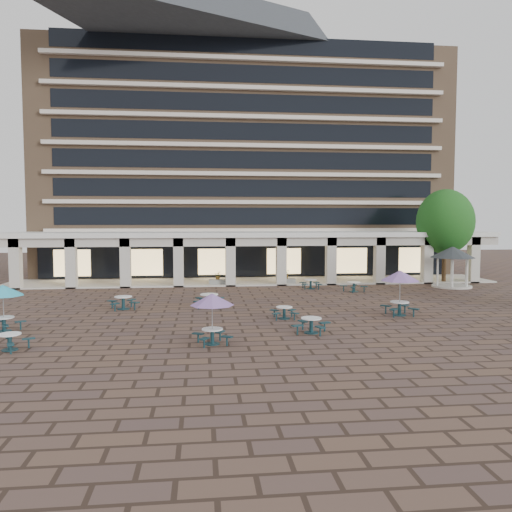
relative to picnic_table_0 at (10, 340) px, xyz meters
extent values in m
plane|color=brown|center=(12.38, 7.10, -0.41)|extent=(120.00, 120.00, 0.00)
cube|color=#8E6D50|center=(12.38, 32.60, 10.59)|extent=(40.00, 15.00, 22.00)
cube|color=beige|center=(12.38, 24.85, 4.09)|extent=(36.80, 0.50, 0.35)
cube|color=black|center=(12.38, 25.08, 5.39)|extent=(35.20, 0.05, 1.60)
cube|color=beige|center=(12.38, 24.85, 6.69)|extent=(36.80, 0.50, 0.35)
cube|color=black|center=(12.38, 25.08, 7.99)|extent=(35.20, 0.05, 1.60)
cube|color=beige|center=(12.38, 24.85, 9.29)|extent=(36.80, 0.50, 0.35)
cube|color=black|center=(12.38, 25.08, 10.59)|extent=(35.20, 0.05, 1.60)
cube|color=beige|center=(12.38, 24.85, 11.89)|extent=(36.80, 0.50, 0.35)
cube|color=black|center=(12.38, 25.08, 13.19)|extent=(35.20, 0.05, 1.60)
cube|color=beige|center=(12.38, 24.85, 14.49)|extent=(36.80, 0.50, 0.35)
cube|color=black|center=(12.38, 25.08, 15.79)|extent=(35.20, 0.05, 1.60)
cube|color=beige|center=(12.38, 24.85, 17.09)|extent=(36.80, 0.50, 0.35)
cube|color=black|center=(12.38, 25.08, 18.39)|extent=(35.20, 0.05, 1.60)
cube|color=beige|center=(12.38, 24.85, 19.69)|extent=(36.80, 0.50, 0.35)
cube|color=black|center=(12.38, 25.08, 20.99)|extent=(35.20, 0.05, 1.60)
cube|color=white|center=(12.38, 22.10, 3.79)|extent=(42.00, 6.60, 0.40)
cube|color=beige|center=(12.38, 19.25, 3.34)|extent=(42.00, 0.30, 0.90)
cube|color=black|center=(12.38, 24.80, 1.39)|extent=(38.00, 0.15, 3.20)
cube|color=beige|center=(12.38, 22.10, -0.35)|extent=(42.00, 6.00, 0.12)
cube|color=beige|center=(-6.62, 19.50, 1.59)|extent=(0.80, 0.80, 4.00)
cube|color=beige|center=(-2.40, 19.50, 1.59)|extent=(0.80, 0.80, 4.00)
cube|color=beige|center=(1.82, 19.50, 1.59)|extent=(0.80, 0.80, 4.00)
cube|color=beige|center=(6.04, 19.50, 1.59)|extent=(0.80, 0.80, 4.00)
cube|color=beige|center=(10.27, 19.50, 1.59)|extent=(0.80, 0.80, 4.00)
cube|color=beige|center=(14.49, 19.50, 1.59)|extent=(0.80, 0.80, 4.00)
cube|color=beige|center=(18.71, 19.50, 1.59)|extent=(0.80, 0.80, 4.00)
cube|color=beige|center=(22.93, 19.50, 1.59)|extent=(0.80, 0.80, 4.00)
cube|color=beige|center=(27.16, 19.50, 1.59)|extent=(0.80, 0.80, 4.00)
cube|color=beige|center=(31.38, 19.50, 1.59)|extent=(0.80, 0.80, 4.00)
cube|color=#FFD88C|center=(-3.62, 24.65, 1.19)|extent=(3.20, 0.08, 2.40)
cube|color=#FFD88C|center=(2.78, 24.65, 1.19)|extent=(3.20, 0.08, 2.40)
cube|color=#FFD88C|center=(9.18, 24.65, 1.19)|extent=(3.20, 0.08, 2.40)
cube|color=#FFD88C|center=(15.58, 24.65, 1.19)|extent=(3.20, 0.08, 2.40)
cube|color=#FFD88C|center=(21.98, 24.65, 1.19)|extent=(3.20, 0.08, 2.40)
cube|color=#FFD88C|center=(28.38, 24.65, 1.19)|extent=(3.20, 0.08, 2.40)
cylinder|color=#163842|center=(0.00, 0.00, -0.40)|extent=(0.64, 0.64, 0.04)
cylinder|color=#163842|center=(0.00, 0.00, -0.11)|extent=(0.17, 0.17, 0.61)
cylinder|color=white|center=(0.00, 0.00, 0.26)|extent=(0.92, 0.92, 0.05)
cube|color=#163842|center=(0.66, 0.28, -0.01)|extent=(0.57, 0.43, 0.05)
cylinder|color=#163842|center=(0.66, 0.28, -0.22)|extent=(0.07, 0.07, 0.39)
cube|color=#163842|center=(-0.28, 0.66, -0.01)|extent=(0.43, 0.57, 0.05)
cylinder|color=#163842|center=(-0.28, 0.66, -0.22)|extent=(0.07, 0.07, 0.39)
cube|color=#163842|center=(0.28, -0.66, -0.01)|extent=(0.43, 0.57, 0.05)
cylinder|color=#163842|center=(0.28, -0.66, -0.22)|extent=(0.07, 0.07, 0.39)
cylinder|color=#163842|center=(13.12, 1.77, -0.39)|extent=(0.69, 0.69, 0.04)
cylinder|color=#163842|center=(13.12, 1.77, -0.09)|extent=(0.18, 0.18, 0.65)
cylinder|color=white|center=(13.12, 1.77, 0.30)|extent=(0.98, 0.98, 0.05)
cube|color=#163842|center=(13.83, 2.03, 0.02)|extent=(0.60, 0.44, 0.05)
cylinder|color=#163842|center=(13.83, 2.03, -0.21)|extent=(0.08, 0.08, 0.41)
cube|color=#163842|center=(12.85, 2.49, 0.02)|extent=(0.44, 0.60, 0.05)
cylinder|color=#163842|center=(12.85, 2.49, -0.21)|extent=(0.08, 0.08, 0.41)
cube|color=#163842|center=(12.40, 1.50, 0.02)|extent=(0.60, 0.44, 0.05)
cylinder|color=#163842|center=(12.40, 1.50, -0.21)|extent=(0.08, 0.08, 0.41)
cube|color=#163842|center=(13.38, 1.05, 0.02)|extent=(0.44, 0.60, 0.05)
cylinder|color=#163842|center=(13.38, 1.05, -0.21)|extent=(0.08, 0.08, 0.41)
cylinder|color=#163842|center=(-1.62, 3.72, -0.40)|extent=(0.65, 0.65, 0.04)
cylinder|color=#163842|center=(-1.62, 3.72, -0.11)|extent=(0.17, 0.17, 0.61)
cylinder|color=white|center=(-1.62, 3.72, 0.27)|extent=(0.93, 0.93, 0.05)
cube|color=#163842|center=(-0.97, 4.03, 0.00)|extent=(0.57, 0.46, 0.05)
cylinder|color=#163842|center=(-0.97, 4.03, -0.22)|extent=(0.07, 0.07, 0.39)
cube|color=#163842|center=(-1.93, 4.38, 0.00)|extent=(0.46, 0.57, 0.05)
cylinder|color=#163842|center=(-1.93, 4.38, -0.22)|extent=(0.07, 0.07, 0.39)
cube|color=#163842|center=(-1.31, 3.07, 0.00)|extent=(0.46, 0.57, 0.05)
cylinder|color=#163842|center=(-1.31, 3.07, -0.22)|extent=(0.07, 0.07, 0.39)
cylinder|color=gray|center=(-1.62, 3.72, 0.70)|extent=(0.05, 0.05, 2.24)
cone|color=#30AECF|center=(-1.62, 3.72, 1.59)|extent=(1.96, 1.96, 0.51)
cylinder|color=#163842|center=(12.41, 5.37, -0.40)|extent=(0.62, 0.62, 0.04)
cylinder|color=#163842|center=(12.41, 5.37, -0.12)|extent=(0.16, 0.16, 0.59)
cylinder|color=white|center=(12.41, 5.37, 0.23)|extent=(0.89, 0.89, 0.04)
cube|color=#163842|center=(12.91, 5.84, -0.02)|extent=(0.53, 0.52, 0.04)
cylinder|color=#163842|center=(12.91, 5.84, -0.23)|extent=(0.07, 0.07, 0.37)
cube|color=#163842|center=(11.93, 5.87, -0.02)|extent=(0.52, 0.53, 0.04)
cylinder|color=#163842|center=(11.93, 5.87, -0.23)|extent=(0.07, 0.07, 0.37)
cube|color=#163842|center=(11.90, 4.89, -0.02)|extent=(0.53, 0.52, 0.04)
cylinder|color=#163842|center=(11.90, 4.89, -0.23)|extent=(0.07, 0.07, 0.37)
cube|color=#163842|center=(12.88, 4.86, -0.02)|extent=(0.52, 0.53, 0.04)
cylinder|color=#163842|center=(12.88, 4.86, -0.23)|extent=(0.07, 0.07, 0.37)
cylinder|color=#163842|center=(8.37, 0.10, -0.40)|extent=(0.64, 0.64, 0.04)
cylinder|color=#163842|center=(8.37, 0.10, -0.11)|extent=(0.16, 0.16, 0.60)
cylinder|color=white|center=(8.37, 0.10, 0.25)|extent=(0.91, 0.91, 0.05)
cube|color=#163842|center=(8.73, 0.71, -0.01)|extent=(0.47, 0.56, 0.05)
cylinder|color=#163842|center=(8.73, 0.71, -0.22)|extent=(0.07, 0.07, 0.38)
cube|color=#163842|center=(7.76, 0.46, -0.01)|extent=(0.56, 0.47, 0.05)
cylinder|color=#163842|center=(7.76, 0.46, -0.22)|extent=(0.07, 0.07, 0.38)
cube|color=#163842|center=(8.01, -0.52, -0.01)|extent=(0.47, 0.56, 0.05)
cylinder|color=#163842|center=(8.01, -0.52, -0.22)|extent=(0.07, 0.07, 0.38)
cube|color=#163842|center=(8.99, -0.26, -0.01)|extent=(0.56, 0.47, 0.05)
cylinder|color=#163842|center=(8.99, -0.26, -0.22)|extent=(0.07, 0.07, 0.38)
cylinder|color=gray|center=(8.37, 0.10, 0.68)|extent=(0.05, 0.05, 2.19)
cone|color=#8B63AD|center=(8.37, 0.10, 1.55)|extent=(1.91, 1.91, 0.50)
cylinder|color=#163842|center=(8.37, 9.45, -0.39)|extent=(0.77, 0.77, 0.04)
cylinder|color=#163842|center=(8.37, 9.45, -0.05)|extent=(0.20, 0.20, 0.73)
cylinder|color=white|center=(8.37, 9.45, 0.39)|extent=(1.10, 1.10, 0.06)
cube|color=#163842|center=(9.02, 10.02, 0.07)|extent=(0.66, 0.63, 0.06)
cylinder|color=#163842|center=(9.02, 10.02, -0.18)|extent=(0.09, 0.09, 0.46)
cube|color=#163842|center=(7.81, 10.10, 0.07)|extent=(0.63, 0.66, 0.06)
cylinder|color=#163842|center=(7.81, 10.10, -0.18)|extent=(0.09, 0.09, 0.46)
cube|color=#163842|center=(7.72, 8.89, 0.07)|extent=(0.66, 0.63, 0.06)
cylinder|color=#163842|center=(7.72, 8.89, -0.18)|extent=(0.09, 0.09, 0.46)
cube|color=#163842|center=(8.94, 8.80, 0.07)|extent=(0.63, 0.66, 0.06)
cylinder|color=#163842|center=(8.94, 8.80, -0.18)|extent=(0.09, 0.09, 0.46)
cylinder|color=#163842|center=(19.37, 15.15, -0.39)|extent=(0.69, 0.69, 0.04)
cylinder|color=#163842|center=(19.37, 15.15, -0.09)|extent=(0.18, 0.18, 0.65)
cylinder|color=white|center=(19.37, 15.15, 0.30)|extent=(0.98, 0.98, 0.05)
cube|color=#163842|center=(19.67, 15.86, 0.02)|extent=(0.46, 0.60, 0.05)
cylinder|color=#163842|center=(19.67, 15.86, -0.21)|extent=(0.08, 0.08, 0.41)
cube|color=#163842|center=(18.67, 15.44, 0.02)|extent=(0.60, 0.46, 0.05)
cylinder|color=#163842|center=(18.67, 15.44, -0.21)|extent=(0.08, 0.08, 0.41)
cube|color=#163842|center=(19.08, 14.45, 0.02)|extent=(0.46, 0.60, 0.05)
cylinder|color=#163842|center=(19.08, 14.45, -0.21)|extent=(0.08, 0.08, 0.41)
cube|color=#163842|center=(20.08, 14.86, 0.02)|extent=(0.60, 0.46, 0.05)
cylinder|color=#163842|center=(20.08, 14.86, -0.21)|extent=(0.08, 0.08, 0.41)
cylinder|color=#163842|center=(19.07, 5.63, -0.39)|extent=(0.74, 0.74, 0.04)
cylinder|color=#163842|center=(19.07, 5.63, -0.07)|extent=(0.19, 0.19, 0.69)
cylinder|color=white|center=(19.07, 5.63, 0.35)|extent=(1.05, 1.05, 0.05)
cube|color=#163842|center=(19.64, 6.22, 0.05)|extent=(0.61, 0.62, 0.05)
cylinder|color=#163842|center=(19.64, 6.22, -0.19)|extent=(0.08, 0.08, 0.44)
cube|color=#163842|center=(18.48, 6.20, 0.05)|extent=(0.62, 0.61, 0.05)
cylinder|color=#163842|center=(18.48, 6.20, -0.19)|extent=(0.08, 0.08, 0.44)
cube|color=#163842|center=(18.51, 5.04, 0.05)|extent=(0.61, 0.62, 0.05)
cylinder|color=#163842|center=(18.51, 5.04, -0.19)|extent=(0.08, 0.08, 0.44)
cube|color=#163842|center=(19.66, 5.06, 0.05)|extent=(0.62, 0.61, 0.05)
cylinder|color=#163842|center=(19.66, 5.06, -0.19)|extent=(0.08, 0.08, 0.44)
cylinder|color=gray|center=(19.07, 5.63, 0.85)|extent=(0.05, 0.05, 2.52)
cone|color=#8B63AD|center=(19.07, 5.63, 1.84)|extent=(2.21, 2.21, 0.58)
cylinder|color=#163842|center=(3.17, 9.36, -0.39)|extent=(0.73, 0.73, 0.04)
cylinder|color=#163842|center=(3.17, 9.36, -0.07)|extent=(0.19, 0.19, 0.69)
cylinder|color=white|center=(3.17, 9.36, 0.35)|extent=(1.05, 1.05, 0.05)
cube|color=#163842|center=(3.55, 10.09, 0.05)|extent=(0.53, 0.65, 0.05)
cylinder|color=#163842|center=(3.55, 10.09, -0.19)|extent=(0.08, 0.08, 0.44)
cube|color=#163842|center=(2.45, 9.74, 0.05)|extent=(0.65, 0.53, 0.05)
cylinder|color=#163842|center=(2.45, 9.74, -0.19)|extent=(0.08, 0.08, 0.44)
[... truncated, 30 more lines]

